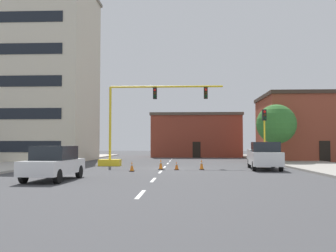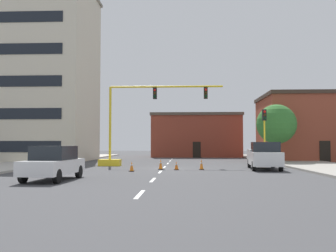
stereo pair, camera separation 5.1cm
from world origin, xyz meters
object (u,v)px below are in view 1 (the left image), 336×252
object	(u,v)px
traffic_cone_roadside_c	(161,164)
traffic_cone_roadside_d	(202,164)
traffic_signal_gantry	(127,138)
traffic_cone_roadside_b	(132,166)
traffic_light_pole_right	(264,124)
sedan_white_near_left	(54,163)
tree_right_mid	(276,124)
traffic_cone_roadside_a	(177,166)
pickup_truck_white	(264,156)

from	to	relation	value
traffic_cone_roadside_c	traffic_cone_roadside_d	size ratio (longest dim) A/B	1.02
traffic_signal_gantry	traffic_cone_roadside_b	world-z (taller)	traffic_signal_gantry
traffic_light_pole_right	traffic_signal_gantry	bearing A→B (deg)	-177.90
sedan_white_near_left	traffic_cone_roadside_c	bearing A→B (deg)	59.58
tree_right_mid	traffic_cone_roadside_d	world-z (taller)	tree_right_mid
traffic_signal_gantry	traffic_light_pole_right	distance (m)	11.79
traffic_cone_roadside_a	traffic_light_pole_right	bearing A→B (deg)	34.89
tree_right_mid	traffic_cone_roadside_a	xyz separation A→B (m)	(-9.52, -9.86, -3.50)
sedan_white_near_left	traffic_light_pole_right	bearing A→B (deg)	44.33
traffic_cone_roadside_d	pickup_truck_white	bearing A→B (deg)	5.04
traffic_cone_roadside_a	traffic_cone_roadside_c	bearing A→B (deg)	162.24
traffic_cone_roadside_b	traffic_cone_roadside_a	bearing A→B (deg)	29.08
traffic_light_pole_right	sedan_white_near_left	bearing A→B (deg)	-135.67
pickup_truck_white	traffic_cone_roadside_d	xyz separation A→B (m)	(-4.56, -0.40, -0.60)
pickup_truck_white	traffic_cone_roadside_d	world-z (taller)	pickup_truck_white
traffic_cone_roadside_c	traffic_light_pole_right	bearing A→B (deg)	29.18
traffic_cone_roadside_a	sedan_white_near_left	bearing A→B (deg)	-127.24
traffic_light_pole_right	sedan_white_near_left	world-z (taller)	traffic_light_pole_right
traffic_signal_gantry	sedan_white_near_left	bearing A→B (deg)	-97.73
traffic_cone_roadside_b	traffic_cone_roadside_d	distance (m)	5.18
sedan_white_near_left	traffic_cone_roadside_d	bearing A→B (deg)	46.50
traffic_cone_roadside_b	sedan_white_near_left	bearing A→B (deg)	-116.01
traffic_light_pole_right	traffic_cone_roadside_b	xyz separation A→B (m)	(-10.35, -6.80, -3.19)
traffic_light_pole_right	traffic_cone_roadside_c	bearing A→B (deg)	-150.82
traffic_cone_roadside_c	traffic_cone_roadside_d	xyz separation A→B (m)	(2.97, -0.06, -0.01)
pickup_truck_white	traffic_cone_roadside_c	distance (m)	7.55
traffic_signal_gantry	traffic_cone_roadside_c	distance (m)	5.72
traffic_light_pole_right	traffic_cone_roadside_c	xyz separation A→B (m)	(-8.53, -4.76, -3.15)
pickup_truck_white	traffic_cone_roadside_c	size ratio (longest dim) A/B	7.15
traffic_signal_gantry	traffic_cone_roadside_b	distance (m)	6.81
tree_right_mid	sedan_white_near_left	bearing A→B (deg)	-131.15
traffic_cone_roadside_a	traffic_cone_roadside_d	distance (m)	1.83
traffic_cone_roadside_d	traffic_cone_roadside_b	bearing A→B (deg)	-157.64
tree_right_mid	traffic_cone_roadside_c	world-z (taller)	tree_right_mid
traffic_signal_gantry	tree_right_mid	size ratio (longest dim) A/B	1.83
traffic_cone_roadside_c	sedan_white_near_left	bearing A→B (deg)	-120.42
traffic_signal_gantry	pickup_truck_white	bearing A→B (deg)	-20.45
traffic_signal_gantry	traffic_cone_roadside_d	xyz separation A→B (m)	(6.16, -4.40, -1.96)
pickup_truck_white	traffic_cone_roadside_d	distance (m)	4.61
tree_right_mid	traffic_cone_roadside_c	distance (m)	14.69
tree_right_mid	traffic_cone_roadside_b	bearing A→B (deg)	-137.36
traffic_cone_roadside_d	sedan_white_near_left	bearing A→B (deg)	-133.50
traffic_cone_roadside_a	traffic_cone_roadside_c	size ratio (longest dim) A/B	0.78
sedan_white_near_left	traffic_cone_roadside_d	distance (m)	11.46
pickup_truck_white	traffic_cone_roadside_d	size ratio (longest dim) A/B	7.31
pickup_truck_white	traffic_cone_roadside_c	bearing A→B (deg)	-177.43
traffic_light_pole_right	pickup_truck_white	size ratio (longest dim) A/B	0.86
traffic_signal_gantry	traffic_cone_roadside_b	bearing A→B (deg)	-77.87
traffic_cone_roadside_b	traffic_cone_roadside_c	world-z (taller)	traffic_cone_roadside_c
pickup_truck_white	traffic_cone_roadside_a	world-z (taller)	pickup_truck_white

